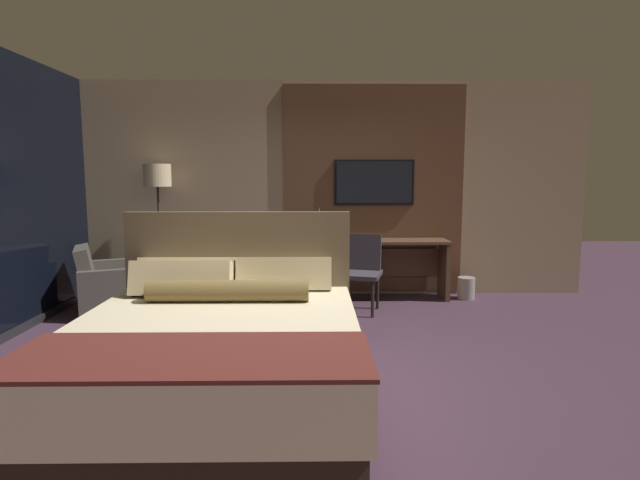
# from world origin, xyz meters

# --- Properties ---
(ground_plane) EXTENTS (16.00, 16.00, 0.00)m
(ground_plane) POSITION_xyz_m (0.00, 0.00, 0.00)
(ground_plane) COLOR #3D2838
(wall_back_tv_panel) EXTENTS (7.20, 0.09, 2.80)m
(wall_back_tv_panel) POSITION_xyz_m (0.11, 2.59, 1.40)
(wall_back_tv_panel) COLOR tan
(wall_back_tv_panel) RESTS_ON ground_plane
(bed) EXTENTS (1.97, 2.18, 1.26)m
(bed) POSITION_xyz_m (-0.68, -0.63, 0.36)
(bed) COLOR #33281E
(bed) RESTS_ON ground_plane
(desk) EXTENTS (1.85, 0.47, 0.77)m
(desk) POSITION_xyz_m (0.79, 2.34, 0.52)
(desk) COLOR brown
(desk) RESTS_ON ground_plane
(tv) EXTENTS (1.04, 0.04, 0.59)m
(tv) POSITION_xyz_m (0.79, 2.52, 1.50)
(tv) COLOR black
(desk_chair) EXTENTS (0.63, 0.62, 0.89)m
(desk_chair) POSITION_xyz_m (0.53, 1.75, 0.53)
(desk_chair) COLOR #38333D
(desk_chair) RESTS_ON ground_plane
(armchair_by_window) EXTENTS (1.07, 1.09, 0.79)m
(armchair_by_window) POSITION_xyz_m (-2.34, 1.72, 0.27)
(armchair_by_window) COLOR #47423D
(armchair_by_window) RESTS_ON ground_plane
(floor_lamp) EXTENTS (0.34, 0.34, 1.73)m
(floor_lamp) POSITION_xyz_m (-1.96, 2.30, 1.45)
(floor_lamp) COLOR #282623
(floor_lamp) RESTS_ON ground_plane
(vase_tall) EXTENTS (0.14, 0.14, 0.43)m
(vase_tall) POSITION_xyz_m (0.07, 2.25, 0.98)
(vase_tall) COLOR #4C706B
(vase_tall) RESTS_ON desk
(waste_bin) EXTENTS (0.22, 0.22, 0.28)m
(waste_bin) POSITION_xyz_m (1.97, 2.26, 0.14)
(waste_bin) COLOR gray
(waste_bin) RESTS_ON ground_plane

